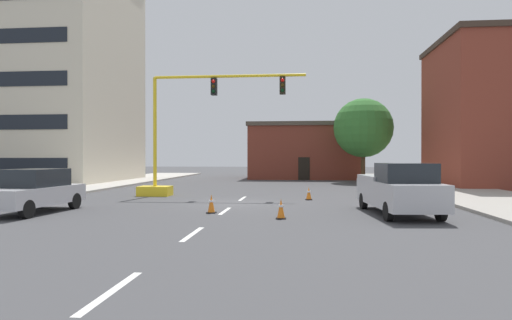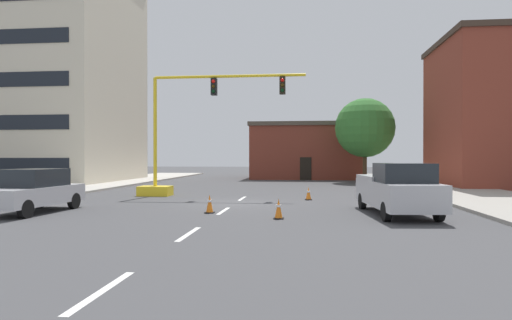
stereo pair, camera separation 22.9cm
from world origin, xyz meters
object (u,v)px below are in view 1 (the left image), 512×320
at_px(pickup_truck_silver, 399,189).
at_px(traffic_cone_roadside_a, 211,204).
at_px(tree_right_far, 363,128).
at_px(traffic_cone_roadside_b, 281,209).
at_px(traffic_signal_gantry, 176,156).
at_px(sedan_silver_near_left, 34,191).
at_px(traffic_cone_roadside_c, 309,194).

bearing_deg(pickup_truck_silver, traffic_cone_roadside_a, -178.30).
relative_size(tree_right_far, traffic_cone_roadside_a, 9.92).
xyz_separation_m(traffic_cone_roadside_a, traffic_cone_roadside_b, (2.81, -1.38, -0.01)).
height_order(tree_right_far, pickup_truck_silver, tree_right_far).
height_order(traffic_signal_gantry, sedan_silver_near_left, traffic_signal_gantry).
xyz_separation_m(tree_right_far, traffic_cone_roadside_c, (-5.03, -16.62, -4.43)).
height_order(pickup_truck_silver, traffic_cone_roadside_c, pickup_truck_silver).
bearing_deg(traffic_cone_roadside_b, traffic_signal_gantry, 125.87).
distance_m(traffic_cone_roadside_a, traffic_cone_roadside_c, 7.04).
bearing_deg(sedan_silver_near_left, traffic_signal_gantry, 66.85).
relative_size(pickup_truck_silver, traffic_cone_roadside_a, 7.50).
distance_m(traffic_cone_roadside_b, traffic_cone_roadside_c, 7.31).
distance_m(sedan_silver_near_left, traffic_cone_roadside_a, 7.04).
relative_size(traffic_cone_roadside_a, traffic_cone_roadside_c, 1.11).
xyz_separation_m(tree_right_far, traffic_cone_roadside_b, (-6.15, -23.84, -4.41)).
bearing_deg(tree_right_far, pickup_truck_silver, -94.38).
bearing_deg(traffic_cone_roadside_b, pickup_truck_silver, 19.74).
bearing_deg(traffic_signal_gantry, tree_right_far, 50.28).
distance_m(traffic_cone_roadside_a, traffic_cone_roadside_b, 3.13).
bearing_deg(traffic_cone_roadside_b, sedan_silver_near_left, 175.81).
bearing_deg(pickup_truck_silver, sedan_silver_near_left, -176.49).
distance_m(tree_right_far, traffic_cone_roadside_c, 17.92).
relative_size(tree_right_far, traffic_cone_roadside_b, 10.13).
bearing_deg(tree_right_far, traffic_cone_roadside_c, -106.83).
bearing_deg(traffic_cone_roadside_c, traffic_cone_roadside_a, -123.92).
bearing_deg(traffic_signal_gantry, pickup_truck_silver, -33.69).
bearing_deg(traffic_cone_roadside_b, tree_right_far, 75.54).
distance_m(traffic_signal_gantry, traffic_cone_roadside_c, 7.88).
distance_m(sedan_silver_near_left, traffic_cone_roadside_b, 9.85).
bearing_deg(traffic_cone_roadside_b, traffic_cone_roadside_a, 153.90).
distance_m(traffic_signal_gantry, traffic_cone_roadside_a, 8.43).
distance_m(traffic_signal_gantry, tree_right_far, 19.72).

